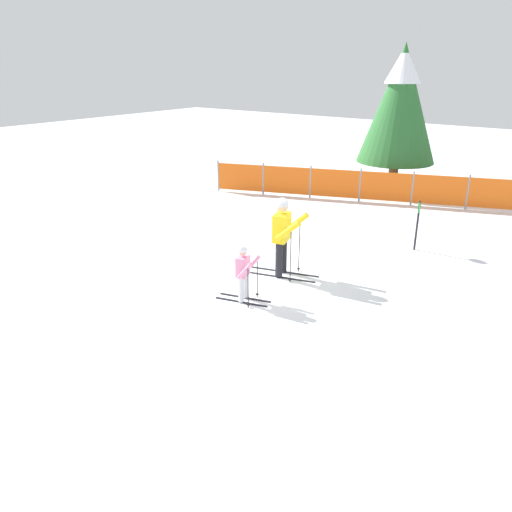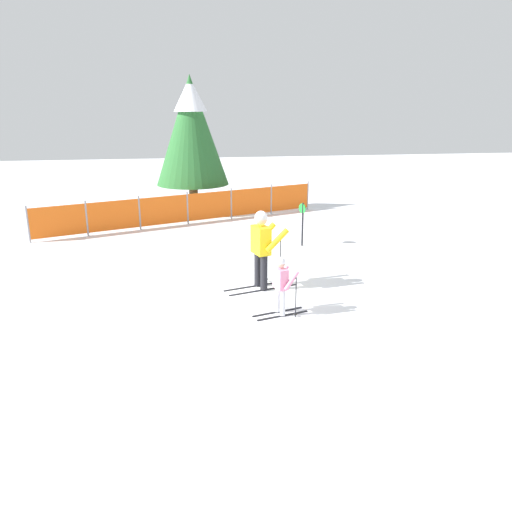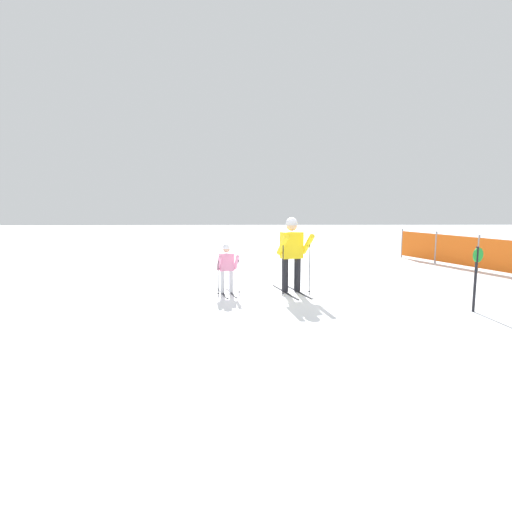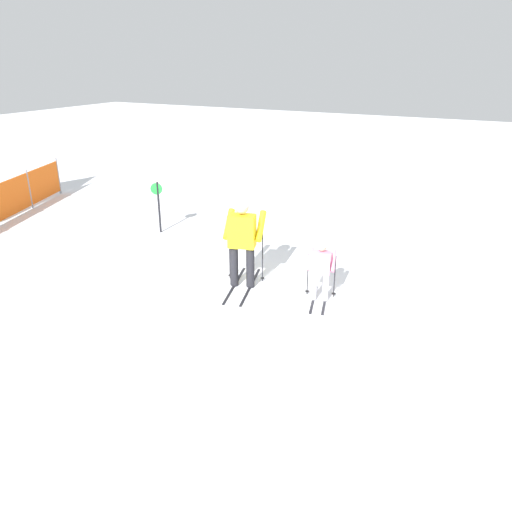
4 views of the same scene
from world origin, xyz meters
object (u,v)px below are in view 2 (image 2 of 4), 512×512
Objects in this scene: skier_adult at (262,243)px; safety_fence at (187,208)px; skier_child at (281,281)px; trail_marker at (302,219)px; conifer_far at (191,129)px.

skier_adult is 6.79m from safety_fence.
skier_child is 0.92× the size of trail_marker.
skier_adult is at bearing -78.50° from safety_fence.
trail_marker is (3.12, -3.37, 0.22)m from safety_fence.
conifer_far is at bearing 81.06° from skier_child.
skier_adult is 8.97m from conifer_far.
skier_adult is 0.18× the size of safety_fence.
skier_child is at bearing -109.34° from trail_marker.
conifer_far is 3.99× the size of trail_marker.
trail_marker is at bearing 55.34° from skier_child.
skier_adult is 1.39× the size of trail_marker.
skier_adult reaches higher than skier_child.
trail_marker reaches higher than safety_fence.
skier_child is 5.05m from trail_marker.
conifer_far is (0.31, 2.04, 2.52)m from safety_fence.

